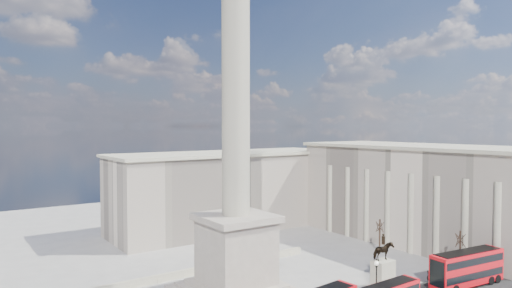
{
  "coord_description": "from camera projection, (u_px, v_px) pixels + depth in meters",
  "views": [
    {
      "loc": [
        -31.16,
        -44.38,
        22.19
      ],
      "look_at": [
        1.3,
        2.34,
        19.97
      ],
      "focal_mm": 32.0,
      "sensor_mm": 36.0,
      "label": 1
    }
  ],
  "objects": [
    {
      "name": "nelsons_column",
      "position": [
        236.0,
        198.0,
        58.65
      ],
      "size": [
        14.0,
        14.0,
        49.85
      ],
      "color": "#A59989",
      "rests_on": "ground"
    },
    {
      "name": "balustrade_wall",
      "position": [
        197.0,
        271.0,
        68.16
      ],
      "size": [
        40.0,
        0.6,
        1.1
      ],
      "primitive_type": "cube",
      "color": "#B9B49A",
      "rests_on": "ground"
    },
    {
      "name": "building_east",
      "position": [
        418.0,
        192.0,
        88.55
      ],
      "size": [
        19.0,
        46.0,
        18.6
      ],
      "color": "beige",
      "rests_on": "ground"
    },
    {
      "name": "building_northeast",
      "position": [
        228.0,
        190.0,
        98.95
      ],
      "size": [
        51.0,
        17.0,
        16.6
      ],
      "color": "beige",
      "rests_on": "ground"
    },
    {
      "name": "red_bus_d",
      "position": [
        468.0,
        268.0,
        63.23
      ],
      "size": [
        12.28,
        4.14,
        4.88
      ],
      "rotation": [
        0.0,
        0.0,
        -0.12
      ],
      "color": "red",
      "rests_on": "ground"
    },
    {
      "name": "victorian_lamp",
      "position": [
        376.0,
        281.0,
        55.32
      ],
      "size": [
        0.5,
        0.5,
        5.8
      ],
      "rotation": [
        0.0,
        0.0,
        0.13
      ],
      "color": "black",
      "rests_on": "ground"
    },
    {
      "name": "equestrian_statue",
      "position": [
        383.0,
        270.0,
        61.87
      ],
      "size": [
        3.63,
        2.72,
        7.66
      ],
      "color": "#B9B49A",
      "rests_on": "ground"
    },
    {
      "name": "bare_tree_near",
      "position": [
        460.0,
        238.0,
        67.96
      ],
      "size": [
        1.59,
        1.59,
        6.94
      ],
      "rotation": [
        0.0,
        0.0,
        0.09
      ],
      "color": "#332319",
      "rests_on": "ground"
    },
    {
      "name": "bare_tree_mid",
      "position": [
        380.0,
        225.0,
        79.12
      ],
      "size": [
        1.67,
        1.67,
        6.33
      ],
      "rotation": [
        0.0,
        0.0,
        -0.08
      ],
      "color": "#332319",
      "rests_on": "ground"
    },
    {
      "name": "bare_tree_far",
      "position": [
        367.0,
        209.0,
        90.38
      ],
      "size": [
        1.8,
        1.8,
        7.37
      ],
      "rotation": [
        0.0,
        0.0,
        0.4
      ],
      "color": "#332319",
      "rests_on": "ground"
    },
    {
      "name": "pedestrian_walking",
      "position": [
        428.0,
        276.0,
        65.1
      ],
      "size": [
        0.69,
        0.58,
        1.6
      ],
      "primitive_type": "imported",
      "rotation": [
        0.0,
        0.0,
        0.39
      ],
      "color": "black",
      "rests_on": "ground"
    },
    {
      "name": "pedestrian_standing",
      "position": [
        389.0,
        283.0,
        61.7
      ],
      "size": [
        1.06,
        0.89,
        1.94
      ],
      "primitive_type": "imported",
      "rotation": [
        0.0,
        0.0,
        3.32
      ],
      "color": "black",
      "rests_on": "ground"
    }
  ]
}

